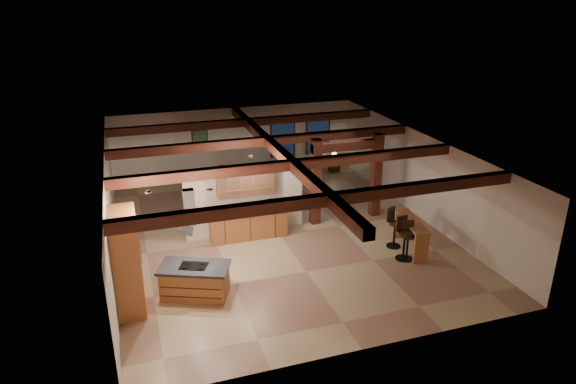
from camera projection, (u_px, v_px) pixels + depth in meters
The scene contains 23 objects.
ground at pixel (280, 234), 16.45m from camera, with size 12.00×12.00×0.00m, color tan.
room_walls at pixel (279, 182), 15.80m from camera, with size 12.00×12.00×12.00m.
ceiling_beams at pixel (279, 152), 15.45m from camera, with size 10.00×12.00×0.28m.
timber_posts at pixel (347, 170), 16.98m from camera, with size 2.50×0.30×2.90m.
partition_wall at pixel (245, 201), 16.20m from camera, with size 3.80×0.18×2.20m, color beige.
pantry_cabinet at pixel (127, 261), 12.35m from camera, with size 0.67×1.60×2.40m.
back_counter at pixel (248, 224), 16.08m from camera, with size 2.50×0.66×0.94m.
upper_display_cabinet at pixel (245, 180), 15.76m from camera, with size 1.80×0.36×0.95m.
range_hood at pixel (191, 232), 12.50m from camera, with size 1.10×1.10×1.40m.
back_windows at pixel (300, 136), 21.97m from camera, with size 2.70×0.07×1.70m.
framed_art at pixel (200, 140), 20.65m from camera, with size 0.65×0.05×0.85m.
recessed_cans at pixel (206, 178), 12.96m from camera, with size 3.16×2.46×0.03m.
kitchen_island at pixel (195, 280), 12.99m from camera, with size 1.96×1.53×0.86m.
dining_table at pixel (242, 194), 18.87m from camera, with size 1.90×1.06×0.67m, color #37180D.
sofa at pixel (294, 170), 21.42m from camera, with size 2.18×0.85×0.64m, color black.
microwave at pixel (275, 203), 16.14m from camera, with size 0.41×0.28×0.22m, color silver.
bar_counter at pixel (411, 230), 15.24m from camera, with size 0.77×1.88×0.96m.
side_table at pixel (334, 165), 22.22m from camera, with size 0.41×0.41×0.51m, color #3C150F.
table_lamp at pixel (334, 155), 22.05m from camera, with size 0.26×0.26×0.30m.
bar_stool_a at pixel (404, 238), 14.74m from camera, with size 0.45×0.46×1.28m.
bar_stool_b at pixel (408, 240), 14.74m from camera, with size 0.43×0.45×1.17m.
bar_stool_c at pixel (394, 227), 15.47m from camera, with size 0.47×0.48×1.24m.
dining_chairs at pixel (242, 186), 18.76m from camera, with size 2.50×2.50×1.24m.
Camera 1 is at (-4.39, -14.17, 7.23)m, focal length 32.00 mm.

